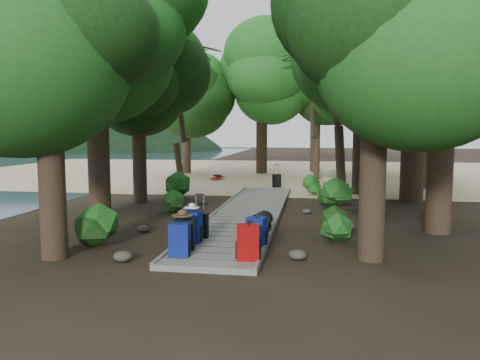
% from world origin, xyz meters
% --- Properties ---
extents(ground, '(120.00, 120.00, 0.00)m').
position_xyz_m(ground, '(0.00, 0.00, 0.00)').
color(ground, '#2F2517').
rests_on(ground, ground).
extents(sand_beach, '(40.00, 22.00, 0.02)m').
position_xyz_m(sand_beach, '(0.00, 16.00, 0.01)').
color(sand_beach, '#CBBE89').
rests_on(sand_beach, ground).
extents(distant_hill, '(32.00, 16.00, 12.00)m').
position_xyz_m(distant_hill, '(-40.00, 48.00, 0.00)').
color(distant_hill, black).
rests_on(distant_hill, ground).
extents(boardwalk, '(2.00, 12.00, 0.12)m').
position_xyz_m(boardwalk, '(0.00, 1.00, 0.06)').
color(boardwalk, gray).
rests_on(boardwalk, ground).
extents(backpack_left_a, '(0.40, 0.29, 0.73)m').
position_xyz_m(backpack_left_a, '(-0.62, -4.34, 0.49)').
color(backpack_left_a, navy).
rests_on(backpack_left_a, boardwalk).
extents(backpack_left_b, '(0.43, 0.34, 0.71)m').
position_xyz_m(backpack_left_b, '(-0.66, -3.79, 0.48)').
color(backpack_left_b, black).
rests_on(backpack_left_b, boardwalk).
extents(backpack_left_c, '(0.46, 0.36, 0.78)m').
position_xyz_m(backpack_left_c, '(-0.68, -3.16, 0.51)').
color(backpack_left_c, navy).
rests_on(backpack_left_c, boardwalk).
extents(backpack_right_a, '(0.46, 0.35, 0.76)m').
position_xyz_m(backpack_right_a, '(0.76, -4.39, 0.50)').
color(backpack_right_a, '#910502').
rests_on(backpack_right_a, boardwalk).
extents(backpack_right_b, '(0.39, 0.29, 0.67)m').
position_xyz_m(backpack_right_b, '(0.75, -3.97, 0.45)').
color(backpack_right_b, navy).
rests_on(backpack_right_b, boardwalk).
extents(backpack_right_c, '(0.47, 0.39, 0.69)m').
position_xyz_m(backpack_right_c, '(0.78, -3.23, 0.46)').
color(backpack_right_c, navy).
rests_on(backpack_right_c, boardwalk).
extents(backpack_right_d, '(0.35, 0.27, 0.48)m').
position_xyz_m(backpack_right_d, '(0.80, -2.60, 0.36)').
color(backpack_right_d, '#3A3C18').
rests_on(backpack_right_d, boardwalk).
extents(duffel_right_khaki, '(0.47, 0.64, 0.39)m').
position_xyz_m(duffel_right_khaki, '(0.68, -2.04, 0.32)').
color(duffel_right_khaki, brown).
rests_on(duffel_right_khaki, boardwalk).
extents(duffel_right_black, '(0.44, 0.67, 0.41)m').
position_xyz_m(duffel_right_black, '(0.74, -1.44, 0.32)').
color(duffel_right_black, black).
rests_on(duffel_right_black, boardwalk).
extents(suitcase_on_boardwalk, '(0.37, 0.21, 0.57)m').
position_xyz_m(suitcase_on_boardwalk, '(-0.60, -2.70, 0.40)').
color(suitcase_on_boardwalk, black).
rests_on(suitcase_on_boardwalk, boardwalk).
extents(lone_suitcase_on_sand, '(0.43, 0.33, 0.60)m').
position_xyz_m(lone_suitcase_on_sand, '(0.32, 8.14, 0.32)').
color(lone_suitcase_on_sand, black).
rests_on(lone_suitcase_on_sand, sand_beach).
extents(hat_brown, '(0.44, 0.44, 0.13)m').
position_xyz_m(hat_brown, '(-0.71, -3.78, 0.90)').
color(hat_brown, '#51351E').
rests_on(hat_brown, backpack_left_b).
extents(hat_white, '(0.32, 0.32, 0.11)m').
position_xyz_m(hat_white, '(-0.66, -3.19, 0.95)').
color(hat_white, silver).
rests_on(hat_white, backpack_left_c).
extents(kayak, '(1.64, 3.46, 0.34)m').
position_xyz_m(kayak, '(-3.04, 11.02, 0.19)').
color(kayak, '#A81C0E').
rests_on(kayak, sand_beach).
extents(sun_lounger, '(0.87, 2.12, 0.66)m').
position_xyz_m(sun_lounger, '(2.85, 10.08, 0.35)').
color(sun_lounger, silver).
rests_on(sun_lounger, sand_beach).
extents(tree_right_a, '(4.43, 4.43, 7.39)m').
position_xyz_m(tree_right_a, '(3.13, -3.57, 3.69)').
color(tree_right_a, black).
rests_on(tree_right_a, ground).
extents(tree_right_b, '(5.03, 5.03, 8.99)m').
position_xyz_m(tree_right_b, '(5.12, -0.70, 4.49)').
color(tree_right_b, black).
rests_on(tree_right_b, ground).
extents(tree_right_c, '(5.21, 5.21, 9.01)m').
position_xyz_m(tree_right_c, '(3.77, 1.49, 4.51)').
color(tree_right_c, black).
rests_on(tree_right_c, ground).
extents(tree_right_d, '(6.43, 6.43, 11.79)m').
position_xyz_m(tree_right_d, '(5.50, 4.53, 5.90)').
color(tree_right_d, black).
rests_on(tree_right_d, ground).
extents(tree_right_e, '(4.43, 4.43, 7.98)m').
position_xyz_m(tree_right_e, '(3.81, 6.44, 3.99)').
color(tree_right_e, black).
rests_on(tree_right_e, ground).
extents(tree_right_f, '(5.77, 5.77, 10.30)m').
position_xyz_m(tree_right_f, '(6.79, 8.94, 5.15)').
color(tree_right_f, black).
rests_on(tree_right_f, ground).
extents(tree_left_a, '(4.49, 4.49, 7.48)m').
position_xyz_m(tree_left_a, '(-3.22, -4.44, 3.74)').
color(tree_left_a, black).
rests_on(tree_left_a, ground).
extents(tree_left_b, '(5.17, 5.17, 9.31)m').
position_xyz_m(tree_left_b, '(-4.43, 0.17, 4.66)').
color(tree_left_b, black).
rests_on(tree_left_b, ground).
extents(tree_left_c, '(4.09, 4.09, 7.11)m').
position_xyz_m(tree_left_c, '(-4.25, 3.03, 3.56)').
color(tree_left_c, black).
rests_on(tree_left_c, ground).
extents(tree_back_a, '(5.56, 5.56, 9.62)m').
position_xyz_m(tree_back_a, '(-1.16, 15.23, 4.81)').
color(tree_back_a, black).
rests_on(tree_back_a, ground).
extents(tree_back_b, '(4.91, 4.91, 8.76)m').
position_xyz_m(tree_back_b, '(2.05, 16.65, 4.38)').
color(tree_back_b, black).
rests_on(tree_back_b, ground).
extents(tree_back_c, '(4.98, 4.98, 8.97)m').
position_xyz_m(tree_back_c, '(5.38, 15.55, 4.48)').
color(tree_back_c, black).
rests_on(tree_back_c, ground).
extents(tree_back_d, '(4.52, 4.52, 7.53)m').
position_xyz_m(tree_back_d, '(-5.72, 14.66, 3.76)').
color(tree_back_d, black).
rests_on(tree_back_d, ground).
extents(palm_right_a, '(4.89, 4.89, 8.34)m').
position_xyz_m(palm_right_a, '(3.22, 5.41, 4.17)').
color(palm_right_a, '#144112').
rests_on(palm_right_a, ground).
extents(palm_right_b, '(4.51, 4.51, 8.71)m').
position_xyz_m(palm_right_b, '(4.56, 11.32, 4.36)').
color(palm_right_b, '#144112').
rests_on(palm_right_b, ground).
extents(palm_right_c, '(4.22, 4.22, 6.71)m').
position_xyz_m(palm_right_c, '(2.36, 12.03, 3.35)').
color(palm_right_c, '#144112').
rests_on(palm_right_c, ground).
extents(palm_left_a, '(3.92, 3.92, 6.23)m').
position_xyz_m(palm_left_a, '(-4.07, 7.05, 3.11)').
color(palm_left_a, '#144112').
rests_on(palm_left_a, ground).
extents(rock_left_a, '(0.39, 0.35, 0.21)m').
position_xyz_m(rock_left_a, '(-1.74, -4.48, 0.11)').
color(rock_left_a, '#4C473F').
rests_on(rock_left_a, ground).
extents(rock_left_b, '(0.33, 0.29, 0.18)m').
position_xyz_m(rock_left_b, '(-2.31, -1.82, 0.09)').
color(rock_left_b, '#4C473F').
rests_on(rock_left_b, ground).
extents(rock_left_c, '(0.52, 0.47, 0.28)m').
position_xyz_m(rock_left_c, '(-1.81, 0.80, 0.14)').
color(rock_left_c, '#4C473F').
rests_on(rock_left_c, ground).
extents(rock_left_d, '(0.29, 0.26, 0.16)m').
position_xyz_m(rock_left_d, '(-1.86, 2.81, 0.08)').
color(rock_left_d, '#4C473F').
rests_on(rock_left_d, ground).
extents(rock_right_a, '(0.37, 0.33, 0.20)m').
position_xyz_m(rock_right_a, '(1.68, -3.79, 0.10)').
color(rock_right_a, '#4C473F').
rests_on(rock_right_a, ground).
extents(rock_right_b, '(0.41, 0.37, 0.23)m').
position_xyz_m(rock_right_b, '(2.83, -0.87, 0.11)').
color(rock_right_b, '#4C473F').
rests_on(rock_right_b, ground).
extents(rock_right_c, '(0.27, 0.25, 0.15)m').
position_xyz_m(rock_right_c, '(1.78, 1.57, 0.08)').
color(rock_right_c, '#4C473F').
rests_on(rock_right_c, ground).
extents(rock_right_d, '(0.52, 0.47, 0.29)m').
position_xyz_m(rock_right_d, '(2.93, 3.77, 0.14)').
color(rock_right_d, '#4C473F').
rests_on(rock_right_d, ground).
extents(shrub_left_a, '(1.02, 1.02, 0.92)m').
position_xyz_m(shrub_left_a, '(-2.77, -3.48, 0.46)').
color(shrub_left_a, '#185119').
rests_on(shrub_left_a, ground).
extents(shrub_left_b, '(0.78, 0.78, 0.70)m').
position_xyz_m(shrub_left_b, '(-2.33, 0.85, 0.35)').
color(shrub_left_b, '#185119').
rests_on(shrub_left_b, ground).
extents(shrub_left_c, '(1.09, 1.09, 0.98)m').
position_xyz_m(shrub_left_c, '(-3.03, 4.05, 0.49)').
color(shrub_left_c, '#185119').
rests_on(shrub_left_c, ground).
extents(shrub_right_a, '(0.89, 0.89, 0.80)m').
position_xyz_m(shrub_right_a, '(2.39, -2.21, 0.40)').
color(shrub_right_a, '#185119').
rests_on(shrub_right_a, ground).
extents(shrub_right_b, '(1.18, 1.18, 1.07)m').
position_xyz_m(shrub_right_b, '(2.68, 2.49, 0.53)').
color(shrub_right_b, '#185119').
rests_on(shrub_right_b, ground).
extents(shrub_right_c, '(0.84, 0.84, 0.76)m').
position_xyz_m(shrub_right_c, '(1.85, 5.89, 0.38)').
color(shrub_right_c, '#185119').
rests_on(shrub_right_c, ground).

